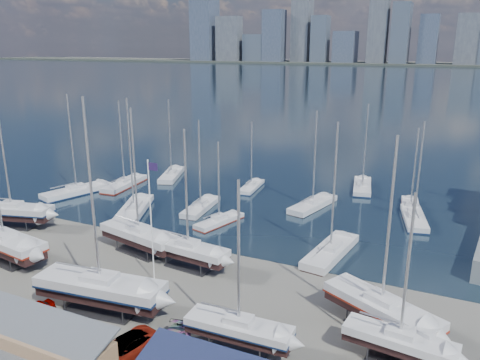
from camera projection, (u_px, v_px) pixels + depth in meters
The scene contains 29 objects.
ground at pixel (150, 285), 46.25m from camera, with size 1400.00×1400.00×0.00m, color #605E59.
water at pixel (421, 80), 316.10m from camera, with size 1400.00×600.00×0.40m, color #1B2E3F.
far_shore at pixel (440, 65), 542.05m from camera, with size 1400.00×80.00×2.20m, color #2D332D.
skyline at pixel (436, 30), 529.25m from camera, with size 639.14×43.80×107.69m.
sailboat_cradle_0 at pixel (12, 211), 60.65m from camera, with size 11.07×5.66×17.14m.
sailboat_cradle_1 at pixel (5, 242), 50.94m from camera, with size 11.61×4.68×18.06m.
sailboat_cradle_2 at pixel (139, 235), 52.99m from camera, with size 10.54×4.85×16.56m.
sailboat_cradle_3 at pixel (100, 288), 41.30m from camera, with size 12.22×4.69×19.01m.
sailboat_cradle_4 at pixel (188, 250), 49.42m from camera, with size 9.32×3.38×14.97m.
sailboat_cradle_5 at pixel (239, 329), 35.83m from camera, with size 8.55×2.66×13.87m.
sailboat_cradle_6 at pixel (381, 308), 38.31m from camera, with size 10.42×7.22×16.51m.
sailboat_cradle_7 at pixel (400, 341), 34.32m from camera, with size 8.30×3.16×13.43m.
sailboat_moored_0 at pixel (77, 192), 74.42m from camera, with size 6.41×11.50×16.57m.
sailboat_moored_1 at pixel (125, 185), 78.40m from camera, with size 3.69×10.24×15.00m.
sailboat_moored_2 at pixel (172, 176), 83.76m from camera, with size 5.80×10.01×14.60m.
sailboat_moored_3 at pixel (134, 211), 65.96m from camera, with size 7.29×11.68×16.94m.
sailboat_moored_4 at pixel (201, 208), 67.38m from camera, with size 3.48×9.26×13.65m.
sailboat_moored_5 at pixel (251, 187), 77.04m from camera, with size 2.92×8.02×11.73m.
sailboat_moored_6 at pixel (219, 222), 62.11m from camera, with size 4.23×8.06×11.60m.
sailboat_moored_7 at pixel (313, 206), 68.23m from camera, with size 5.03×10.20×14.84m.
sailboat_moored_8 at pixel (362, 188), 76.95m from camera, with size 4.43×10.16×14.69m.
sailboat_moored_9 at pixel (330, 253), 52.70m from camera, with size 4.29×10.83×15.91m.
sailboat_moored_10 at pixel (414, 219), 62.88m from camera, with size 4.64×9.86×14.22m.
sailboat_moored_11 at pixel (410, 208), 67.43m from camera, with size 3.45×8.56×12.44m.
car_a at pixel (32, 312), 40.48m from camera, with size 1.55×3.85×1.31m, color gray.
car_b at pixel (20, 310), 40.82m from camera, with size 1.36×3.89×1.28m, color gray.
car_c at pixel (123, 349), 35.31m from camera, with size 2.68×5.80×1.61m, color gray.
car_d at pixel (168, 347), 35.53m from camera, with size 2.16×5.32×1.54m, color gray.
flagpole at pixel (151, 213), 45.12m from camera, with size 1.11×0.12×12.57m.
Camera 1 is at (25.65, -43.86, 22.87)m, focal length 35.00 mm.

